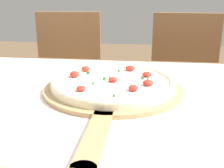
{
  "coord_description": "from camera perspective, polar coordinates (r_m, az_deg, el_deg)",
  "views": [
    {
      "loc": [
        0.15,
        -0.69,
        1.02
      ],
      "look_at": [
        0.05,
        0.06,
        0.77
      ],
      "focal_mm": 45.0,
      "sensor_mm": 36.0,
      "label": 1
    }
  ],
  "objects": [
    {
      "name": "dining_table",
      "position": [
        0.8,
        -4.32,
        -9.93
      ],
      "size": [
        1.43,
        1.01,
        0.74
      ],
      "color": "brown",
      "rests_on": "ground_plane"
    },
    {
      "name": "towel_cloth",
      "position": [
        0.76,
        -4.49,
        -3.62
      ],
      "size": [
        1.35,
        0.93,
        0.0
      ],
      "color": "silver",
      "rests_on": "dining_table"
    },
    {
      "name": "pizza_peel",
      "position": [
        0.81,
        0.07,
        -1.44
      ],
      "size": [
        0.41,
        0.64,
        0.01
      ],
      "color": "tan",
      "rests_on": "towel_cloth"
    },
    {
      "name": "pizza",
      "position": [
        0.83,
        0.26,
        0.33
      ],
      "size": [
        0.37,
        0.37,
        0.04
      ],
      "color": "beige",
      "rests_on": "pizza_peel"
    },
    {
      "name": "chair_left",
      "position": [
        1.7,
        -8.92,
        1.19
      ],
      "size": [
        0.43,
        0.43,
        0.91
      ],
      "rotation": [
        0.0,
        0.0,
        0.09
      ],
      "color": "brown",
      "rests_on": "ground_plane"
    },
    {
      "name": "chair_right",
      "position": [
        1.65,
        14.29,
        0.31
      ],
      "size": [
        0.43,
        0.43,
        0.91
      ],
      "rotation": [
        0.0,
        0.0,
        -0.07
      ],
      "color": "brown",
      "rests_on": "ground_plane"
    }
  ]
}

